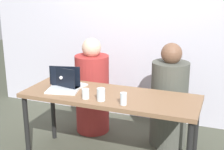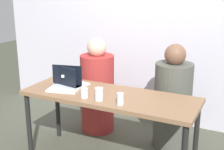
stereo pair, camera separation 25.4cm
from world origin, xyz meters
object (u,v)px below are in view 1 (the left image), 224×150
water_glass_left (86,94)px  water_glass_right (123,100)px  person_on_left (92,91)px  laptop_front_left (64,85)px  person_on_right (169,101)px  water_glass_center (101,95)px  laptop_back_left (67,82)px

water_glass_left → water_glass_right: bearing=-3.2°
person_on_left → laptop_front_left: person_on_left is taller
person_on_left → water_glass_right: bearing=146.0°
water_glass_left → person_on_right: bearing=51.3°
water_glass_left → water_glass_center: bearing=0.1°
laptop_front_left → water_glass_left: 0.35m
person_on_left → water_glass_right: 1.10m
water_glass_right → person_on_right: bearing=72.4°
person_on_right → water_glass_right: person_on_right is taller
water_glass_left → water_glass_center: 0.16m
person_on_right → water_glass_right: (-0.26, -0.82, 0.27)m
laptop_back_left → water_glass_left: size_ratio=3.96×
laptop_front_left → person_on_left: bearing=75.7°
person_on_left → water_glass_center: size_ratio=9.90×
water_glass_right → water_glass_center: size_ratio=0.94×
person_on_left → laptop_back_left: size_ratio=3.16×
person_on_right → laptop_front_left: (-0.95, -0.65, 0.27)m
person_on_left → laptop_back_left: bearing=102.5°
person_on_left → water_glass_left: size_ratio=12.50×
water_glass_right → water_glass_center: (-0.22, 0.02, 0.00)m
laptop_back_left → person_on_right: bearing=-138.8°
person_on_right → water_glass_center: 0.97m
person_on_right → water_glass_left: person_on_right is taller
laptop_back_left → water_glass_center: (0.49, -0.25, 0.00)m
person_on_left → water_glass_right: (0.68, -0.82, 0.27)m
person_on_left → laptop_back_left: person_on_left is taller
person_on_left → person_on_right: bearing=-163.6°
person_on_right → laptop_back_left: person_on_right is taller
laptop_front_left → water_glass_right: size_ratio=3.16×
water_glass_left → water_glass_center: size_ratio=0.79×
person_on_left → water_glass_center: (0.45, -0.80, 0.27)m
person_on_right → laptop_back_left: size_ratio=3.17×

